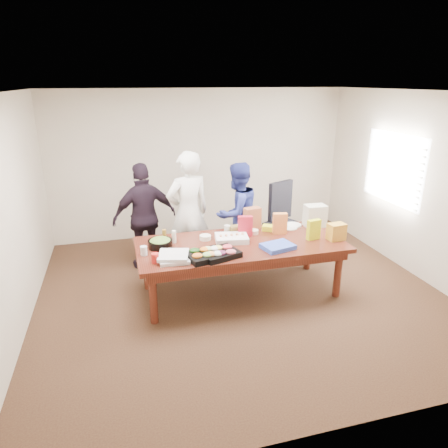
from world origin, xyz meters
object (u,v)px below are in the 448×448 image
object	(u,v)px
conference_table	(241,268)
sheet_cake	(232,238)
office_chair	(285,223)
salad_bowl	(160,244)
person_center	(188,213)
person_right	(237,214)

from	to	relation	value
conference_table	sheet_cake	size ratio (longest dim) A/B	6.39
office_chair	salad_bowl	world-z (taller)	office_chair
conference_table	office_chair	world-z (taller)	office_chair
conference_table	person_center	bearing A→B (deg)	122.08
person_right	sheet_cake	world-z (taller)	person_right
person_right	salad_bowl	distance (m)	1.60
conference_table	salad_bowl	xyz separation A→B (m)	(-1.07, 0.12, 0.43)
conference_table	office_chair	bearing A→B (deg)	42.94
office_chair	sheet_cake	world-z (taller)	office_chair
conference_table	salad_bowl	distance (m)	1.16
person_right	conference_table	bearing A→B (deg)	49.53
sheet_cake	salad_bowl	distance (m)	0.97
conference_table	person_center	xyz separation A→B (m)	(-0.56, 0.89, 0.56)
person_center	conference_table	bearing A→B (deg)	107.81
conference_table	sheet_cake	world-z (taller)	sheet_cake
person_center	sheet_cake	bearing A→B (deg)	105.69
office_chair	person_center	bearing A→B (deg)	159.44
conference_table	sheet_cake	bearing A→B (deg)	135.51
sheet_cake	salad_bowl	bearing A→B (deg)	-172.23
person_right	office_chair	bearing A→B (deg)	152.39
office_chair	sheet_cake	size ratio (longest dim) A/B	2.72
person_right	salad_bowl	size ratio (longest dim) A/B	5.14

